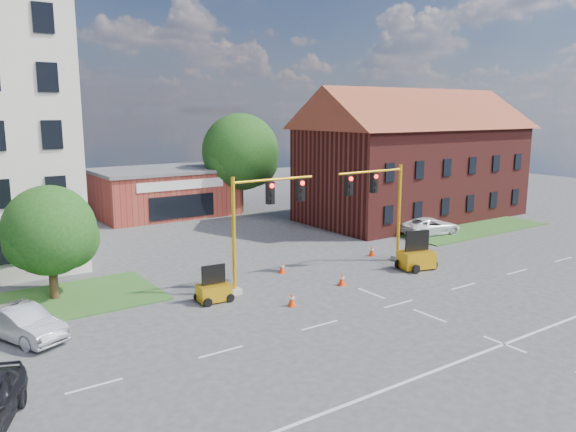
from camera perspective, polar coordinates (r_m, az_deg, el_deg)
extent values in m
plane|color=#3F3F41|center=(28.92, 11.18, -8.75)|extent=(120.00, 120.00, 0.00)
cube|color=#2F5921|center=(47.87, 18.57, -1.32)|extent=(14.00, 4.00, 0.08)
cube|color=maroon|center=(53.24, -12.49, 2.29)|extent=(12.00, 8.00, 4.00)
cube|color=#555658|center=(52.98, -12.59, 4.59)|extent=(12.40, 8.40, 0.30)
cube|color=silver|center=(49.38, -10.76, 3.12)|extent=(8.00, 0.10, 0.80)
cube|color=black|center=(49.66, -10.69, 0.95)|extent=(6.00, 0.10, 2.00)
cube|color=#541C19|center=(51.69, 12.62, 4.27)|extent=(20.00, 10.00, 8.00)
cylinder|color=#332412|center=(53.37, -4.79, 2.55)|extent=(0.44, 0.44, 4.05)
sphere|color=#154314|center=(52.98, -4.85, 6.50)|extent=(7.20, 7.20, 7.20)
sphere|color=#154314|center=(54.04, -3.67, 5.62)|extent=(5.04, 5.04, 5.04)
cylinder|color=#332412|center=(31.03, -22.75, -5.57)|extent=(0.44, 0.44, 2.57)
sphere|color=#154314|center=(30.49, -23.07, -1.35)|extent=(4.55, 4.55, 4.55)
sphere|color=#154314|center=(31.08, -21.46, -2.12)|extent=(3.18, 3.18, 3.18)
cube|color=gray|center=(29.91, -5.42, -7.63)|extent=(0.60, 0.60, 0.30)
cylinder|color=#EDA713|center=(29.13, -5.53, -2.11)|extent=(0.20, 0.20, 6.20)
cylinder|color=#EDA713|center=(29.92, -1.43, 3.72)|extent=(5.00, 0.14, 0.14)
cube|color=black|center=(29.88, -1.83, 2.36)|extent=(0.40, 0.32, 1.20)
cube|color=black|center=(31.00, 1.28, 2.66)|extent=(0.40, 0.32, 1.20)
sphere|color=#FF0C07|center=(29.68, -1.64, 3.08)|extent=(0.24, 0.24, 0.24)
cube|color=gray|center=(37.00, 11.05, -4.20)|extent=(0.60, 0.60, 0.30)
cylinder|color=#EDA713|center=(36.37, 11.21, 0.30)|extent=(0.20, 0.20, 6.20)
cylinder|color=#EDA713|center=(34.24, 8.45, 4.49)|extent=(5.00, 0.14, 0.14)
cube|color=black|center=(34.49, 8.72, 3.35)|extent=(0.40, 0.32, 1.20)
cube|color=black|center=(33.16, 6.20, 3.12)|extent=(0.40, 0.32, 1.20)
sphere|color=#FF0C07|center=(34.31, 8.94, 3.98)|extent=(0.24, 0.24, 0.24)
cube|color=#EDA713|center=(28.83, -7.54, -7.67)|extent=(1.70, 1.22, 0.80)
cube|color=black|center=(28.55, -7.59, -5.89)|extent=(1.25, 0.23, 0.98)
cube|color=#EDA713|center=(35.10, 12.91, -4.31)|extent=(2.29, 1.84, 1.00)
cube|color=black|center=(34.82, 12.99, -2.45)|extent=(1.53, 0.56, 1.22)
cube|color=#FF3B0D|center=(28.08, 0.40, -9.09)|extent=(0.38, 0.38, 0.04)
cone|color=#FF3B0D|center=(27.97, 0.40, -8.46)|extent=(0.40, 0.40, 0.70)
cylinder|color=silver|center=(27.95, 0.40, -8.32)|extent=(0.27, 0.27, 0.09)
cube|color=#FF3B0D|center=(33.55, -0.61, -5.78)|extent=(0.38, 0.38, 0.04)
cone|color=#FF3B0D|center=(33.45, -0.61, -5.24)|extent=(0.40, 0.40, 0.70)
cylinder|color=silver|center=(33.44, -0.61, -5.12)|extent=(0.27, 0.27, 0.09)
cube|color=#FF3B0D|center=(31.40, 5.49, -6.99)|extent=(0.38, 0.38, 0.04)
cone|color=#FF3B0D|center=(31.30, 5.50, -6.41)|extent=(0.40, 0.40, 0.70)
cylinder|color=silver|center=(31.28, 5.50, -6.29)|extent=(0.27, 0.27, 0.09)
cube|color=#FF3B0D|center=(37.84, 8.50, -3.99)|extent=(0.38, 0.38, 0.04)
cone|color=#FF3B0D|center=(37.75, 8.51, -3.51)|extent=(0.40, 0.40, 0.70)
cylinder|color=silver|center=(37.74, 8.52, -3.40)|extent=(0.27, 0.27, 0.09)
imported|color=white|center=(44.96, 14.28, -1.02)|extent=(5.14, 2.99, 1.34)
imported|color=#B2B5BA|center=(26.46, -25.40, -9.81)|extent=(3.17, 4.62, 1.44)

